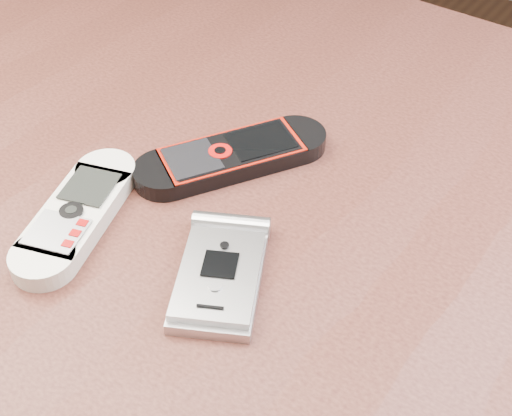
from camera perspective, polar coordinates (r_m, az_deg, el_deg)
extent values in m
cube|color=black|center=(0.57, -0.41, -1.83)|extent=(1.20, 0.80, 0.03)
cube|color=black|center=(1.28, -11.00, 5.01)|extent=(0.06, 0.06, 0.71)
cube|color=white|center=(0.56, -14.15, -0.45)|extent=(0.09, 0.16, 0.02)
cube|color=black|center=(0.60, -1.92, 4.20)|extent=(0.13, 0.17, 0.02)
cube|color=#BDBDC1|center=(0.50, -2.93, -5.35)|extent=(0.10, 0.13, 0.02)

